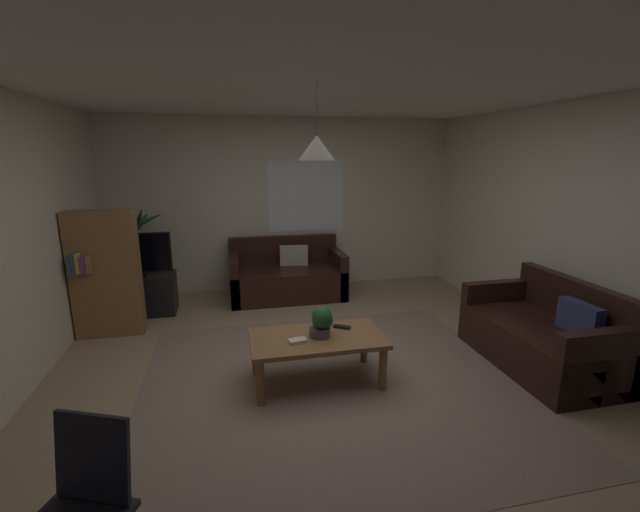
{
  "coord_description": "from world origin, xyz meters",
  "views": [
    {
      "loc": [
        -0.82,
        -3.41,
        1.97
      ],
      "look_at": [
        0.0,
        0.3,
        1.05
      ],
      "focal_mm": 23.45,
      "sensor_mm": 36.0,
      "label": 1
    }
  ],
  "objects_px": {
    "potted_palm_corner": "(138,258)",
    "bookshelf_corner": "(105,274)",
    "tv": "(134,254)",
    "remote_on_table_0": "(342,327)",
    "potted_plant_on_table": "(322,321)",
    "couch_right_side": "(543,338)",
    "tv_stand": "(139,295)",
    "folding_chair": "(79,508)",
    "pendant_lamp": "(317,148)",
    "book_on_table_0": "(298,341)",
    "couch_under_window": "(287,277)",
    "coffee_table": "(317,343)"
  },
  "relations": [
    {
      "from": "potted_palm_corner",
      "to": "bookshelf_corner",
      "type": "xyz_separation_m",
      "value": [
        -0.12,
        -1.11,
        0.1
      ]
    },
    {
      "from": "tv",
      "to": "remote_on_table_0",
      "type": "bearing_deg",
      "value": -42.62
    },
    {
      "from": "tv",
      "to": "potted_palm_corner",
      "type": "height_order",
      "value": "potted_palm_corner"
    },
    {
      "from": "remote_on_table_0",
      "to": "potted_plant_on_table",
      "type": "bearing_deg",
      "value": 152.17
    },
    {
      "from": "couch_right_side",
      "to": "potted_plant_on_table",
      "type": "relative_size",
      "value": 5.17
    },
    {
      "from": "tv_stand",
      "to": "bookshelf_corner",
      "type": "relative_size",
      "value": 0.64
    },
    {
      "from": "couch_right_side",
      "to": "folding_chair",
      "type": "bearing_deg",
      "value": -67.56
    },
    {
      "from": "potted_palm_corner",
      "to": "pendant_lamp",
      "type": "relative_size",
      "value": 2.43
    },
    {
      "from": "couch_right_side",
      "to": "book_on_table_0",
      "type": "xyz_separation_m",
      "value": [
        -2.36,
        0.08,
        0.17
      ]
    },
    {
      "from": "bookshelf_corner",
      "to": "folding_chair",
      "type": "height_order",
      "value": "bookshelf_corner"
    },
    {
      "from": "couch_under_window",
      "to": "tv_stand",
      "type": "height_order",
      "value": "couch_under_window"
    },
    {
      "from": "couch_right_side",
      "to": "coffee_table",
      "type": "height_order",
      "value": "couch_right_side"
    },
    {
      "from": "tv",
      "to": "book_on_table_0",
      "type": "bearing_deg",
      "value": -52.19
    },
    {
      "from": "bookshelf_corner",
      "to": "couch_right_side",
      "type": "bearing_deg",
      "value": -21.39
    },
    {
      "from": "coffee_table",
      "to": "book_on_table_0",
      "type": "height_order",
      "value": "book_on_table_0"
    },
    {
      "from": "couch_under_window",
      "to": "tv_stand",
      "type": "bearing_deg",
      "value": -171.96
    },
    {
      "from": "remote_on_table_0",
      "to": "potted_plant_on_table",
      "type": "xyz_separation_m",
      "value": [
        -0.22,
        -0.13,
        0.13
      ]
    },
    {
      "from": "couch_right_side",
      "to": "book_on_table_0",
      "type": "bearing_deg",
      "value": -91.85
    },
    {
      "from": "potted_palm_corner",
      "to": "pendant_lamp",
      "type": "height_order",
      "value": "pendant_lamp"
    },
    {
      "from": "couch_right_side",
      "to": "folding_chair",
      "type": "height_order",
      "value": "folding_chair"
    },
    {
      "from": "couch_right_side",
      "to": "remote_on_table_0",
      "type": "height_order",
      "value": "couch_right_side"
    },
    {
      "from": "potted_plant_on_table",
      "to": "folding_chair",
      "type": "distance_m",
      "value": 2.17
    },
    {
      "from": "coffee_table",
      "to": "pendant_lamp",
      "type": "relative_size",
      "value": 2.02
    },
    {
      "from": "couch_under_window",
      "to": "remote_on_table_0",
      "type": "distance_m",
      "value": 2.26
    },
    {
      "from": "potted_plant_on_table",
      "to": "tv_stand",
      "type": "height_order",
      "value": "potted_plant_on_table"
    },
    {
      "from": "tv",
      "to": "pendant_lamp",
      "type": "bearing_deg",
      "value": -48.14
    },
    {
      "from": "potted_palm_corner",
      "to": "pendant_lamp",
      "type": "bearing_deg",
      "value": -53.43
    },
    {
      "from": "tv_stand",
      "to": "bookshelf_corner",
      "type": "distance_m",
      "value": 0.78
    },
    {
      "from": "couch_right_side",
      "to": "bookshelf_corner",
      "type": "distance_m",
      "value": 4.55
    },
    {
      "from": "couch_under_window",
      "to": "book_on_table_0",
      "type": "xyz_separation_m",
      "value": [
        -0.25,
        -2.46,
        0.18
      ]
    },
    {
      "from": "bookshelf_corner",
      "to": "potted_palm_corner",
      "type": "bearing_deg",
      "value": 83.9
    },
    {
      "from": "couch_under_window",
      "to": "couch_right_side",
      "type": "bearing_deg",
      "value": -50.28
    },
    {
      "from": "pendant_lamp",
      "to": "coffee_table",
      "type": "bearing_deg",
      "value": -170.54
    },
    {
      "from": "remote_on_table_0",
      "to": "potted_palm_corner",
      "type": "relative_size",
      "value": 0.11
    },
    {
      "from": "tv",
      "to": "potted_plant_on_table",
      "type": "bearing_deg",
      "value": -47.56
    },
    {
      "from": "couch_under_window",
      "to": "tv_stand",
      "type": "xyz_separation_m",
      "value": [
        -1.93,
        -0.27,
        -0.02
      ]
    },
    {
      "from": "potted_palm_corner",
      "to": "coffee_table",
      "type": "bearing_deg",
      "value": -53.43
    },
    {
      "from": "folding_chair",
      "to": "coffee_table",
      "type": "bearing_deg",
      "value": 49.61
    },
    {
      "from": "couch_under_window",
      "to": "remote_on_table_0",
      "type": "relative_size",
      "value": 9.87
    },
    {
      "from": "book_on_table_0",
      "to": "remote_on_table_0",
      "type": "relative_size",
      "value": 0.94
    },
    {
      "from": "couch_under_window",
      "to": "coffee_table",
      "type": "bearing_deg",
      "value": -91.65
    },
    {
      "from": "book_on_table_0",
      "to": "tv_stand",
      "type": "relative_size",
      "value": 0.17
    },
    {
      "from": "couch_under_window",
      "to": "couch_right_side",
      "type": "relative_size",
      "value": 1.09
    },
    {
      "from": "book_on_table_0",
      "to": "tv",
      "type": "height_order",
      "value": "tv"
    },
    {
      "from": "tv_stand",
      "to": "folding_chair",
      "type": "xyz_separation_m",
      "value": [
        0.47,
        -3.73,
        0.26
      ]
    },
    {
      "from": "tv_stand",
      "to": "book_on_table_0",
      "type": "bearing_deg",
      "value": -52.47
    },
    {
      "from": "tv_stand",
      "to": "folding_chair",
      "type": "distance_m",
      "value": 3.77
    },
    {
      "from": "bookshelf_corner",
      "to": "couch_under_window",
      "type": "bearing_deg",
      "value": 22.58
    },
    {
      "from": "book_on_table_0",
      "to": "tv_stand",
      "type": "xyz_separation_m",
      "value": [
        -1.68,
        2.18,
        -0.2
      ]
    },
    {
      "from": "coffee_table",
      "to": "remote_on_table_0",
      "type": "xyz_separation_m",
      "value": [
        0.26,
        0.13,
        0.08
      ]
    }
  ]
}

